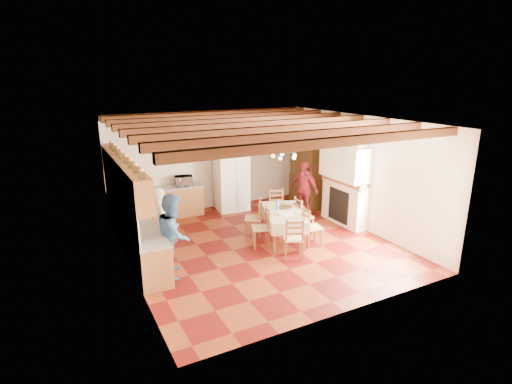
# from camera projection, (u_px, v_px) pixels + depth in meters

# --- Properties ---
(floor) EXTENTS (6.00, 6.50, 0.02)m
(floor) POSITION_uv_depth(u_px,v_px,m) (258.00, 245.00, 9.74)
(floor) COLOR #530D0A
(floor) RESTS_ON ground
(ceiling) EXTENTS (6.00, 6.50, 0.02)m
(ceiling) POSITION_uv_depth(u_px,v_px,m) (258.00, 120.00, 8.89)
(ceiling) COLOR silver
(ceiling) RESTS_ON ground
(wall_back) EXTENTS (6.00, 0.02, 3.00)m
(wall_back) POSITION_uv_depth(u_px,v_px,m) (208.00, 160.00, 12.09)
(wall_back) COLOR beige
(wall_back) RESTS_ON ground
(wall_front) EXTENTS (6.00, 0.02, 3.00)m
(wall_front) POSITION_uv_depth(u_px,v_px,m) (351.00, 232.00, 6.54)
(wall_front) COLOR beige
(wall_front) RESTS_ON ground
(wall_left) EXTENTS (0.02, 6.50, 3.00)m
(wall_left) POSITION_uv_depth(u_px,v_px,m) (125.00, 204.00, 7.98)
(wall_left) COLOR beige
(wall_left) RESTS_ON ground
(wall_right) EXTENTS (0.02, 6.50, 3.00)m
(wall_right) POSITION_uv_depth(u_px,v_px,m) (358.00, 172.00, 10.65)
(wall_right) COLOR beige
(wall_right) RESTS_ON ground
(ceiling_beams) EXTENTS (6.00, 6.30, 0.16)m
(ceiling_beams) POSITION_uv_depth(u_px,v_px,m) (258.00, 125.00, 8.92)
(ceiling_beams) COLOR #38190C
(ceiling_beams) RESTS_ON ground
(lower_cabinets_left) EXTENTS (0.60, 4.30, 0.86)m
(lower_cabinets_left) POSITION_uv_depth(u_px,v_px,m) (135.00, 233.00, 9.31)
(lower_cabinets_left) COLOR brown
(lower_cabinets_left) RESTS_ON ground
(lower_cabinets_back) EXTENTS (2.30, 0.60, 0.86)m
(lower_cabinets_back) POSITION_uv_depth(u_px,v_px,m) (162.00, 204.00, 11.44)
(lower_cabinets_back) COLOR brown
(lower_cabinets_back) RESTS_ON ground
(countertop_left) EXTENTS (0.62, 4.30, 0.04)m
(countertop_left) POSITION_uv_depth(u_px,v_px,m) (133.00, 215.00, 9.18)
(countertop_left) COLOR slate
(countertop_left) RESTS_ON lower_cabinets_left
(countertop_back) EXTENTS (2.34, 0.62, 0.04)m
(countertop_back) POSITION_uv_depth(u_px,v_px,m) (161.00, 189.00, 11.31)
(countertop_back) COLOR slate
(countertop_back) RESTS_ON lower_cabinets_back
(backsplash_left) EXTENTS (0.03, 4.30, 0.60)m
(backsplash_left) POSITION_uv_depth(u_px,v_px,m) (119.00, 204.00, 8.97)
(backsplash_left) COLOR #F2E6CF
(backsplash_left) RESTS_ON ground
(backsplash_back) EXTENTS (2.30, 0.03, 0.60)m
(backsplash_back) POSITION_uv_depth(u_px,v_px,m) (158.00, 176.00, 11.46)
(backsplash_back) COLOR #F2E6CF
(backsplash_back) RESTS_ON ground
(upper_cabinets) EXTENTS (0.35, 4.20, 0.70)m
(upper_cabinets) POSITION_uv_depth(u_px,v_px,m) (124.00, 175.00, 8.86)
(upper_cabinets) COLOR brown
(upper_cabinets) RESTS_ON ground
(fireplace) EXTENTS (0.56, 1.60, 2.80)m
(fireplace) POSITION_uv_depth(u_px,v_px,m) (344.00, 175.00, 10.72)
(fireplace) COLOR beige
(fireplace) RESTS_ON ground
(wall_picture) EXTENTS (0.34, 0.03, 0.42)m
(wall_picture) POSITION_uv_depth(u_px,v_px,m) (254.00, 145.00, 12.65)
(wall_picture) COLOR black
(wall_picture) RESTS_ON ground
(refrigerator) EXTENTS (0.98, 0.83, 1.84)m
(refrigerator) POSITION_uv_depth(u_px,v_px,m) (232.00, 180.00, 12.07)
(refrigerator) COLOR white
(refrigerator) RESTS_ON floor
(hutch) EXTENTS (0.54, 1.18, 2.11)m
(hutch) POSITION_uv_depth(u_px,v_px,m) (306.00, 173.00, 12.38)
(hutch) COLOR #322311
(hutch) RESTS_ON floor
(dining_table) EXTENTS (1.41, 1.91, 0.75)m
(dining_table) POSITION_uv_depth(u_px,v_px,m) (284.00, 214.00, 9.86)
(dining_table) COLOR beige
(dining_table) RESTS_ON floor
(chandelier) EXTENTS (0.47, 0.47, 0.03)m
(chandelier) POSITION_uv_depth(u_px,v_px,m) (285.00, 151.00, 9.42)
(chandelier) COLOR black
(chandelier) RESTS_ON ground
(chair_left_near) EXTENTS (0.51, 0.53, 0.96)m
(chair_left_near) POSITION_uv_depth(u_px,v_px,m) (260.00, 227.00, 9.55)
(chair_left_near) COLOR brown
(chair_left_near) RESTS_ON floor
(chair_left_far) EXTENTS (0.56, 0.57, 0.96)m
(chair_left_far) POSITION_uv_depth(u_px,v_px,m) (253.00, 217.00, 10.20)
(chair_left_far) COLOR brown
(chair_left_far) RESTS_ON floor
(chair_right_near) EXTENTS (0.47, 0.49, 0.96)m
(chair_right_near) POSITION_uv_depth(u_px,v_px,m) (312.00, 227.00, 9.59)
(chair_right_near) COLOR brown
(chair_right_near) RESTS_ON floor
(chair_right_far) EXTENTS (0.44, 0.46, 0.96)m
(chair_right_far) POSITION_uv_depth(u_px,v_px,m) (304.00, 215.00, 10.35)
(chair_right_far) COLOR brown
(chair_right_far) RESTS_ON floor
(chair_end_near) EXTENTS (0.55, 0.54, 0.96)m
(chair_end_near) POSITION_uv_depth(u_px,v_px,m) (293.00, 238.00, 8.94)
(chair_end_near) COLOR brown
(chair_end_near) RESTS_ON floor
(chair_end_far) EXTENTS (0.54, 0.52, 0.96)m
(chair_end_far) POSITION_uv_depth(u_px,v_px,m) (277.00, 207.00, 10.99)
(chair_end_far) COLOR brown
(chair_end_far) RESTS_ON floor
(person_man) EXTENTS (0.47, 0.66, 1.71)m
(person_man) POSITION_uv_depth(u_px,v_px,m) (162.00, 226.00, 8.61)
(person_man) COLOR silver
(person_man) RESTS_ON floor
(person_woman_blue) EXTENTS (0.92, 1.02, 1.72)m
(person_woman_blue) POSITION_uv_depth(u_px,v_px,m) (174.00, 235.00, 8.11)
(person_woman_blue) COLOR #396196
(person_woman_blue) RESTS_ON floor
(person_woman_red) EXTENTS (0.68, 1.04, 1.65)m
(person_woman_red) POSITION_uv_depth(u_px,v_px,m) (304.00, 189.00, 11.46)
(person_woman_red) COLOR #A22639
(person_woman_red) RESTS_ON floor
(microwave) EXTENTS (0.55, 0.42, 0.27)m
(microwave) POSITION_uv_depth(u_px,v_px,m) (184.00, 181.00, 11.56)
(microwave) COLOR silver
(microwave) RESTS_ON countertop_back
(fridge_vase) EXTENTS (0.40, 0.40, 0.34)m
(fridge_vase) POSITION_uv_depth(u_px,v_px,m) (228.00, 145.00, 11.71)
(fridge_vase) COLOR #322311
(fridge_vase) RESTS_ON refrigerator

